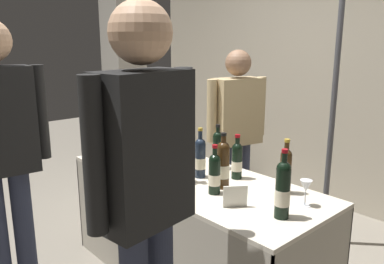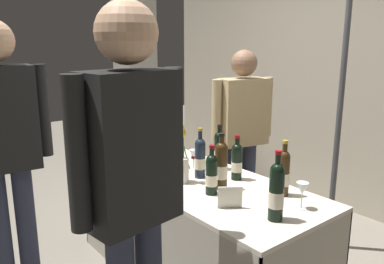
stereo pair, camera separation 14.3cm
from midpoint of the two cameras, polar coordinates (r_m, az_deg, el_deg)
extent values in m
cube|color=#B2A893|center=(4.00, 20.39, 8.43)|extent=(5.07, 0.12, 2.70)
cube|color=gray|center=(4.55, -11.03, 14.25)|extent=(0.37, 0.37, 3.45)
cube|color=beige|center=(2.59, -1.59, -6.76)|extent=(1.86, 0.74, 0.02)
cube|color=#ABA392|center=(2.55, -8.00, -16.60)|extent=(1.86, 0.01, 0.73)
cube|color=#ABA392|center=(2.97, 3.90, -12.01)|extent=(1.86, 0.01, 0.73)
cube|color=#ABA392|center=(3.43, -11.73, -8.64)|extent=(0.01, 0.74, 0.73)
cylinder|color=black|center=(2.92, -5.18, -2.14)|extent=(0.07, 0.07, 0.20)
sphere|color=black|center=(2.90, -5.22, -0.21)|extent=(0.07, 0.07, 0.07)
cylinder|color=black|center=(2.89, -5.24, 0.61)|extent=(0.03, 0.03, 0.09)
cylinder|color=#B7932D|center=(2.87, -5.26, 1.61)|extent=(0.03, 0.03, 0.02)
cylinder|color=beige|center=(2.92, -5.17, -2.44)|extent=(0.07, 0.07, 0.06)
cylinder|color=black|center=(2.80, -5.32, -2.62)|extent=(0.07, 0.07, 0.22)
sphere|color=black|center=(2.77, -5.37, -0.43)|extent=(0.07, 0.07, 0.07)
cylinder|color=black|center=(2.76, -5.39, 0.35)|extent=(0.03, 0.03, 0.08)
cylinder|color=black|center=(2.75, -5.41, 1.32)|extent=(0.04, 0.04, 0.02)
cylinder|color=beige|center=(2.81, -5.32, -2.96)|extent=(0.07, 0.07, 0.07)
cylinder|color=#192333|center=(2.53, -0.41, -4.21)|extent=(0.07, 0.07, 0.23)
sphere|color=#192333|center=(2.50, -0.42, -1.74)|extent=(0.07, 0.07, 0.07)
cylinder|color=#192333|center=(2.49, -0.42, -0.78)|extent=(0.03, 0.03, 0.09)
cylinder|color=#B7932D|center=(2.48, -0.42, 0.38)|extent=(0.03, 0.03, 0.02)
cylinder|color=beige|center=(2.54, -0.41, -4.60)|extent=(0.07, 0.07, 0.07)
cylinder|color=black|center=(2.27, 1.51, -6.61)|extent=(0.07, 0.07, 0.20)
sphere|color=black|center=(2.24, 1.52, -4.14)|extent=(0.07, 0.07, 0.07)
cylinder|color=black|center=(2.23, 1.53, -3.25)|extent=(0.03, 0.03, 0.07)
cylinder|color=maroon|center=(2.21, 1.54, -2.12)|extent=(0.03, 0.03, 0.02)
cylinder|color=beige|center=(2.28, 1.50, -6.99)|extent=(0.07, 0.07, 0.07)
cylinder|color=#38230F|center=(2.35, 2.90, -5.28)|extent=(0.08, 0.08, 0.25)
sphere|color=#38230F|center=(2.32, 2.94, -2.32)|extent=(0.07, 0.07, 0.07)
cylinder|color=#38230F|center=(2.31, 2.95, -1.44)|extent=(0.03, 0.03, 0.07)
cylinder|color=black|center=(2.29, 2.96, -0.33)|extent=(0.04, 0.04, 0.02)
cylinder|color=beige|center=(2.36, 2.89, -5.75)|extent=(0.08, 0.08, 0.08)
cylinder|color=#38230F|center=(2.61, -7.78, -4.10)|extent=(0.07, 0.07, 0.20)
sphere|color=#38230F|center=(2.58, -7.85, -1.95)|extent=(0.07, 0.07, 0.07)
cylinder|color=#38230F|center=(2.57, -7.87, -1.18)|extent=(0.03, 0.03, 0.07)
cylinder|color=maroon|center=(2.56, -7.90, -0.21)|extent=(0.03, 0.03, 0.02)
cylinder|color=beige|center=(2.61, -7.77, -4.44)|extent=(0.08, 0.08, 0.06)
cylinder|color=black|center=(2.52, 4.98, -4.61)|extent=(0.07, 0.07, 0.20)
sphere|color=black|center=(2.49, 5.03, -2.38)|extent=(0.07, 0.07, 0.07)
cylinder|color=black|center=(2.48, 5.04, -1.59)|extent=(0.03, 0.03, 0.07)
cylinder|color=maroon|center=(2.47, 5.06, -0.59)|extent=(0.03, 0.03, 0.02)
cylinder|color=beige|center=(2.53, 4.97, -4.96)|extent=(0.07, 0.07, 0.07)
cylinder|color=black|center=(2.70, 2.30, -3.05)|extent=(0.07, 0.07, 0.23)
sphere|color=black|center=(2.67, 2.32, -0.68)|extent=(0.07, 0.07, 0.07)
cylinder|color=black|center=(2.66, 2.33, 0.01)|extent=(0.03, 0.03, 0.07)
cylinder|color=black|center=(2.65, 2.33, 0.89)|extent=(0.03, 0.03, 0.02)
cylinder|color=beige|center=(2.71, 2.29, -3.43)|extent=(0.07, 0.07, 0.07)
cylinder|color=#38230F|center=(2.32, 11.80, -6.09)|extent=(0.07, 0.07, 0.23)
sphere|color=#38230F|center=(2.28, 11.94, -3.31)|extent=(0.07, 0.07, 0.07)
cylinder|color=#38230F|center=(2.27, 11.99, -2.39)|extent=(0.03, 0.03, 0.08)
cylinder|color=#B7932D|center=(2.26, 12.04, -1.25)|extent=(0.03, 0.03, 0.02)
cylinder|color=beige|center=(2.32, 11.78, -6.52)|extent=(0.07, 0.07, 0.07)
cylinder|color=black|center=(2.00, 11.12, -8.84)|extent=(0.07, 0.07, 0.26)
sphere|color=black|center=(1.96, 11.29, -5.31)|extent=(0.07, 0.07, 0.07)
cylinder|color=black|center=(1.94, 11.35, -4.17)|extent=(0.03, 0.03, 0.08)
cylinder|color=maroon|center=(1.93, 11.41, -2.75)|extent=(0.03, 0.03, 0.02)
cylinder|color=beige|center=(2.01, 11.10, -9.39)|extent=(0.08, 0.08, 0.08)
cylinder|color=silver|center=(2.21, 14.38, -10.40)|extent=(0.07, 0.07, 0.00)
cylinder|color=silver|center=(2.20, 14.44, -9.46)|extent=(0.01, 0.01, 0.08)
cone|color=silver|center=(2.17, 14.55, -7.71)|extent=(0.07, 0.07, 0.07)
cylinder|color=silver|center=(2.74, -1.48, -5.29)|extent=(0.06, 0.06, 0.00)
cylinder|color=silver|center=(2.73, -1.48, -4.66)|extent=(0.01, 0.01, 0.06)
cone|color=silver|center=(2.71, -1.49, -3.34)|extent=(0.06, 0.06, 0.07)
cylinder|color=#590C19|center=(2.72, -1.49, -3.75)|extent=(0.03, 0.03, 0.02)
cylinder|color=silver|center=(2.45, -3.10, -5.65)|extent=(0.09, 0.09, 0.16)
cylinder|color=#38722D|center=(2.42, -3.23, -2.84)|extent=(0.02, 0.05, 0.25)
ellipsoid|color=pink|center=(2.40, -2.97, 0.12)|extent=(0.03, 0.03, 0.05)
cylinder|color=#38722D|center=(2.43, -2.79, -2.90)|extent=(0.02, 0.02, 0.24)
ellipsoid|color=gold|center=(2.39, -2.83, -0.17)|extent=(0.03, 0.03, 0.05)
cylinder|color=#38722D|center=(2.42, -3.33, -2.52)|extent=(0.05, 0.01, 0.27)
ellipsoid|color=gold|center=(2.37, -3.08, 0.57)|extent=(0.03, 0.03, 0.05)
cylinder|color=#38722D|center=(2.42, -2.70, -2.39)|extent=(0.06, 0.06, 0.28)
ellipsoid|color=red|center=(2.39, -3.58, 0.89)|extent=(0.03, 0.03, 0.05)
cylinder|color=#38722D|center=(2.41, -3.38, -2.82)|extent=(0.02, 0.01, 0.26)
ellipsoid|color=red|center=(2.38, -3.48, 0.19)|extent=(0.03, 0.03, 0.05)
cube|color=silver|center=(2.11, 4.41, -9.42)|extent=(0.09, 0.12, 0.12)
cylinder|color=#2D3347|center=(3.49, 6.22, -7.63)|extent=(0.12, 0.12, 0.78)
cylinder|color=#2D3347|center=(3.41, 4.01, -8.11)|extent=(0.12, 0.12, 0.78)
cube|color=tan|center=(3.27, 5.37, 3.06)|extent=(0.30, 0.44, 0.55)
sphere|color=#8C664C|center=(3.22, 5.52, 10.06)|extent=(0.21, 0.21, 0.21)
cylinder|color=tan|center=(3.41, 8.84, 3.76)|extent=(0.08, 0.08, 0.51)
cylinder|color=tan|center=(3.14, 1.61, 3.09)|extent=(0.08, 0.08, 0.51)
cube|color=black|center=(1.57, -9.65, -2.62)|extent=(0.26, 0.41, 0.63)
sphere|color=tan|center=(1.52, -10.33, 14.19)|extent=(0.24, 0.24, 0.24)
cylinder|color=black|center=(1.43, -17.02, -3.56)|extent=(0.08, 0.08, 0.58)
cylinder|color=black|center=(1.72, -3.60, -0.20)|extent=(0.08, 0.08, 0.58)
cylinder|color=#2D3347|center=(2.75, -24.72, -13.75)|extent=(0.12, 0.12, 0.87)
cylinder|color=black|center=(2.55, -22.82, 2.66)|extent=(0.08, 0.08, 0.57)
cylinder|color=#47474C|center=(3.13, 18.86, 4.51)|extent=(0.04, 0.04, 2.38)
camera|label=1|loc=(0.07, -91.64, -0.39)|focal=36.38mm
camera|label=2|loc=(0.07, 88.36, 0.39)|focal=36.38mm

